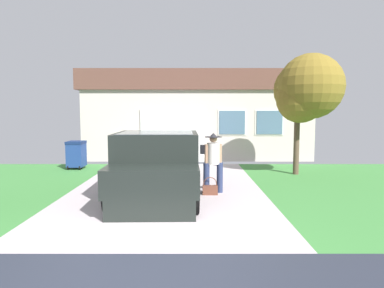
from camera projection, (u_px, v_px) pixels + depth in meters
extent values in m
cube|color=#B8AAAE|center=(168.00, 189.00, 9.69)|extent=(5.20, 9.00, 0.06)
cube|color=black|center=(160.00, 184.00, 9.21)|extent=(1.91, 5.14, 0.42)
cube|color=black|center=(157.00, 157.00, 8.51)|extent=(2.01, 2.05, 1.22)
cube|color=#1E2833|center=(157.00, 142.00, 8.47)|extent=(1.77, 1.89, 0.51)
cube|color=black|center=(152.00, 181.00, 7.08)|extent=(1.99, 0.95, 0.59)
cube|color=black|center=(163.00, 167.00, 10.65)|extent=(2.01, 2.21, 0.06)
cube|color=black|center=(194.00, 158.00, 10.64)|extent=(0.10, 2.18, 0.61)
cube|color=black|center=(132.00, 158.00, 10.61)|extent=(0.10, 2.18, 0.61)
cube|color=black|center=(165.00, 154.00, 11.68)|extent=(1.97, 0.10, 0.61)
cube|color=black|center=(203.00, 149.00, 7.80)|extent=(0.10, 0.18, 0.20)
cylinder|color=black|center=(193.00, 195.00, 7.26)|extent=(0.27, 0.80, 0.80)
cylinder|color=#9E9EA3|center=(193.00, 195.00, 7.26)|extent=(0.29, 0.44, 0.44)
cylinder|color=black|center=(112.00, 195.00, 7.23)|extent=(0.27, 0.80, 0.80)
cylinder|color=#9E9EA3|center=(112.00, 195.00, 7.23)|extent=(0.29, 0.44, 0.44)
cylinder|color=black|center=(191.00, 169.00, 10.45)|extent=(0.27, 0.80, 0.80)
cylinder|color=#9E9EA3|center=(191.00, 169.00, 10.45)|extent=(0.29, 0.44, 0.44)
cylinder|color=black|center=(135.00, 170.00, 10.42)|extent=(0.27, 0.80, 0.80)
cylinder|color=#9E9EA3|center=(135.00, 170.00, 10.42)|extent=(0.29, 0.44, 0.44)
cylinder|color=navy|center=(220.00, 177.00, 9.16)|extent=(0.16, 0.16, 0.80)
cylinder|color=navy|center=(207.00, 178.00, 9.07)|extent=(0.16, 0.16, 0.80)
cylinder|color=silver|center=(213.00, 154.00, 9.05)|extent=(0.33, 0.33, 0.55)
cylinder|color=tan|center=(220.00, 154.00, 9.10)|extent=(0.09, 0.09, 0.55)
cylinder|color=tan|center=(206.00, 155.00, 9.01)|extent=(0.09, 0.09, 0.55)
sphere|color=tan|center=(213.00, 139.00, 9.02)|extent=(0.20, 0.20, 0.20)
cylinder|color=#232328|center=(213.00, 137.00, 9.01)|extent=(0.45, 0.45, 0.01)
cone|color=#232328|center=(213.00, 135.00, 9.01)|extent=(0.21, 0.21, 0.11)
cube|color=brown|center=(210.00, 190.00, 8.92)|extent=(0.39, 0.18, 0.24)
torus|color=brown|center=(210.00, 184.00, 8.91)|extent=(0.35, 0.02, 0.35)
cube|color=beige|center=(197.00, 123.00, 18.11)|extent=(10.08, 6.82, 3.09)
cube|color=brown|center=(197.00, 85.00, 17.93)|extent=(10.48, 7.10, 0.89)
cube|color=white|center=(172.00, 136.00, 14.73)|extent=(2.72, 0.06, 2.25)
cube|color=slate|center=(232.00, 122.00, 14.67)|extent=(1.10, 0.05, 1.00)
cube|color=silver|center=(232.00, 122.00, 14.69)|extent=(1.23, 0.02, 1.12)
cube|color=slate|center=(270.00, 122.00, 14.67)|extent=(1.10, 0.05, 1.00)
cube|color=silver|center=(270.00, 122.00, 14.69)|extent=(1.23, 0.02, 1.12)
cylinder|color=brown|center=(297.00, 145.00, 11.79)|extent=(0.19, 0.19, 2.02)
sphere|color=olive|center=(311.00, 86.00, 11.26)|extent=(2.14, 2.14, 2.14)
sphere|color=olive|center=(302.00, 90.00, 11.75)|extent=(1.87, 1.87, 1.87)
sphere|color=olive|center=(301.00, 99.00, 11.31)|extent=(1.59, 1.59, 1.59)
cube|color=navy|center=(77.00, 155.00, 12.98)|extent=(0.58, 0.68, 0.86)
cube|color=navy|center=(76.00, 142.00, 12.94)|extent=(0.60, 0.71, 0.10)
cylinder|color=black|center=(69.00, 167.00, 12.75)|extent=(0.05, 0.18, 0.18)
cylinder|color=black|center=(80.00, 167.00, 12.75)|extent=(0.05, 0.18, 0.18)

